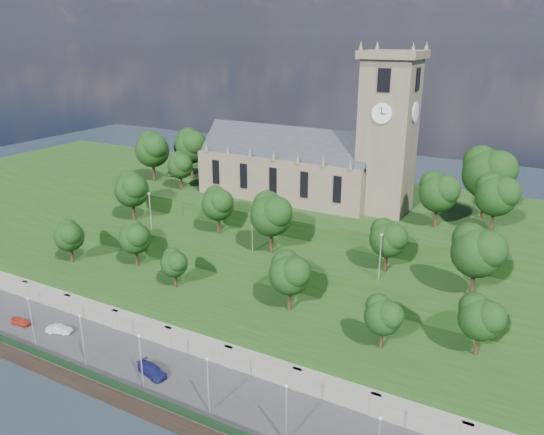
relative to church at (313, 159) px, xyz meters
The scene contains 17 objects.
ground 51.21m from the church, 90.98° to the right, with size 320.00×320.00×0.00m, color black.
promenade 45.42m from the church, 91.13° to the right, with size 160.00×12.00×2.00m, color #2D2D30.
quay_wall 50.78m from the church, 90.98° to the right, with size 160.00×0.50×2.20m, color black.
fence 49.57m from the church, 91.00° to the right, with size 160.00×0.10×1.20m, color black.
retaining_wall 39.48m from the church, 91.33° to the right, with size 160.00×2.10×5.00m.
embankment_lower 33.57m from the church, 91.61° to the right, with size 160.00×12.00×8.00m, color #173411.
embankment_upper 23.71m from the church, 92.66° to the right, with size 160.00×10.00×12.00m, color #173411.
hilltop 15.57m from the church, 101.11° to the left, with size 160.00×32.00×15.00m, color #173411.
church is the anchor object (origin of this frame).
trees_lower 29.32m from the church, 85.33° to the right, with size 67.98×8.95×8.38m.
trees_upper 18.93m from the church, 78.94° to the right, with size 64.40×8.86×9.47m.
trees_hilltop 1.92m from the church, 10.35° to the right, with size 71.49×16.38×11.78m.
lamp_posts_promenade 46.48m from the church, 93.67° to the right, with size 60.36×0.36×7.49m.
lamp_posts_upper 21.07m from the church, 92.26° to the right, with size 40.36×0.36×6.63m.
car_left 54.14m from the church, 125.53° to the right, with size 1.34×3.33×1.14m, color maroon.
car_middle 49.72m from the church, 119.19° to the right, with size 1.29×3.71×1.22m, color #B0B1B5.
car_right 45.74m from the church, 94.80° to the right, with size 1.90×4.67×1.35m, color #161850.
Camera 1 is at (38.67, -38.39, 43.76)m, focal length 35.00 mm.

